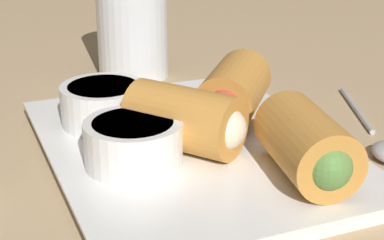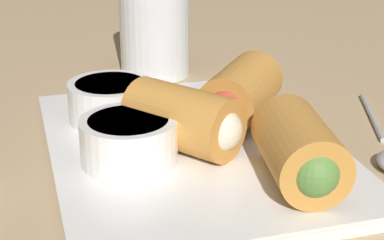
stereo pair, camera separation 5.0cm
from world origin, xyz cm
name	(u,v)px [view 1 (the left image)]	position (x,y,z in cm)	size (l,w,h in cm)	color
table_surface	(171,170)	(0.00, 0.00, 1.00)	(180.00, 140.00, 2.00)	tan
serving_plate	(192,152)	(-0.87, -1.48, 2.76)	(28.47, 22.02, 1.50)	white
roll_front_left	(310,147)	(-9.55, -6.69, 5.98)	(9.72, 6.24, 4.96)	#C68438
roll_front_right	(233,92)	(2.56, -6.64, 5.98)	(9.78, 9.21, 4.96)	#C68438
roll_back_left	(190,120)	(-1.95, -0.83, 5.98)	(9.81, 9.12, 4.96)	#C68438
dipping_bowl_near	(133,141)	(-2.68, 3.88, 5.33)	(7.22, 7.22, 3.36)	white
dipping_bowl_far	(104,103)	(5.84, 3.80, 5.33)	(7.22, 7.22, 3.36)	white
drinking_glass	(132,20)	(21.60, -3.72, 8.24)	(7.63, 7.63, 12.49)	silver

